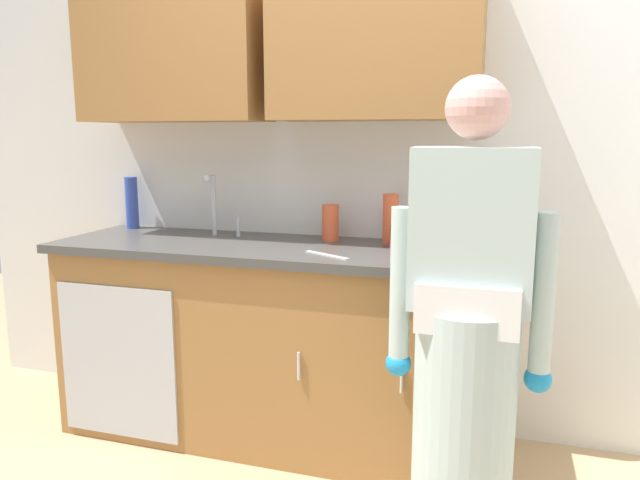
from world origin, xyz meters
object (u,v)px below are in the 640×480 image
at_px(sink, 208,243).
at_px(bottle_dish_liquid, 390,219).
at_px(bottle_cleaner_spray, 330,223).
at_px(cup_by_sink, 398,239).
at_px(person_at_sink, 466,361).
at_px(bottle_soap, 132,203).
at_px(knife_on_counter, 327,255).

bearing_deg(sink, bottle_dish_liquid, 11.65).
relative_size(bottle_dish_liquid, bottle_cleaner_spray, 1.34).
height_order(bottle_dish_liquid, cup_by_sink, bottle_dish_liquid).
bearing_deg(person_at_sink, cup_by_sink, 118.34).
height_order(person_at_sink, bottle_dish_liquid, person_at_sink).
relative_size(bottle_soap, bottle_cleaner_spray, 1.60).
distance_m(sink, bottle_dish_liquid, 0.87).
distance_m(bottle_soap, knife_on_counter, 1.29).
distance_m(bottle_dish_liquid, knife_on_counter, 0.43).
height_order(sink, person_at_sink, person_at_sink).
relative_size(bottle_dish_liquid, cup_by_sink, 2.75).
bearing_deg(knife_on_counter, person_at_sink, -4.26).
bearing_deg(bottle_soap, person_at_sink, -23.59).
bearing_deg(knife_on_counter, bottle_dish_liquid, 89.54).
height_order(sink, bottle_cleaner_spray, sink).
relative_size(sink, cup_by_sink, 5.97).
relative_size(bottle_soap, bottle_dish_liquid, 1.20).
relative_size(person_at_sink, bottle_dish_liquid, 7.04).
bearing_deg(bottle_dish_liquid, knife_on_counter, -118.97).
xyz_separation_m(bottle_dish_liquid, cup_by_sink, (0.05, -0.10, -0.07)).
xyz_separation_m(person_at_sink, bottle_dish_liquid, (-0.40, 0.75, 0.36)).
xyz_separation_m(sink, bottle_soap, (-0.57, 0.22, 0.15)).
bearing_deg(bottle_dish_liquid, bottle_soap, 178.11).
relative_size(sink, bottle_cleaner_spray, 2.90).
bearing_deg(person_at_sink, knife_on_counter, 147.23).
relative_size(sink, person_at_sink, 0.31).
relative_size(sink, bottle_dish_liquid, 2.17).
height_order(cup_by_sink, knife_on_counter, cup_by_sink).
relative_size(bottle_dish_liquid, knife_on_counter, 0.96).
distance_m(person_at_sink, knife_on_counter, 0.76).
bearing_deg(bottle_cleaner_spray, person_at_sink, -47.16).
height_order(sink, bottle_soap, sink).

